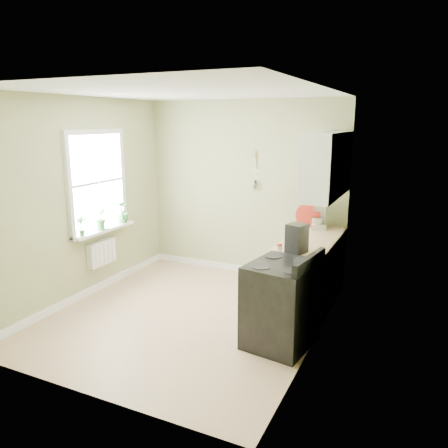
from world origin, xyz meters
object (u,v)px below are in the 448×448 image
at_px(kettle, 308,218).
at_px(coffee_maker, 297,239).
at_px(stove, 281,304).
at_px(stand_mixer, 319,216).

distance_m(kettle, coffee_maker, 1.44).
distance_m(stove, coffee_maker, 0.77).
xyz_separation_m(stove, stand_mixer, (-0.04, 1.76, 0.61)).
height_order(kettle, coffee_maker, coffee_maker).
bearing_deg(stand_mixer, coffee_maker, -87.90).
distance_m(stove, kettle, 1.99).
relative_size(stove, coffee_maker, 3.12).
distance_m(stove, stand_mixer, 1.87).
relative_size(kettle, coffee_maker, 0.55).
height_order(stove, stand_mixer, stand_mixer).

